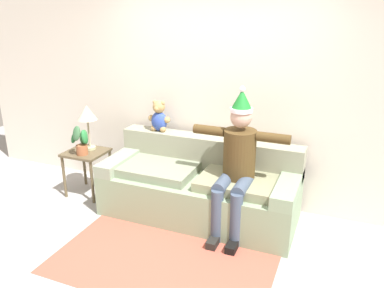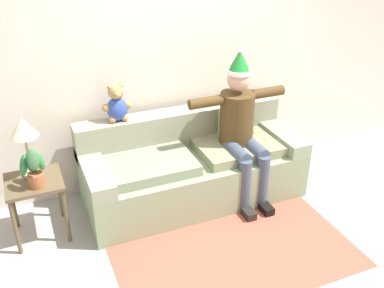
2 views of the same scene
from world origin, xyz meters
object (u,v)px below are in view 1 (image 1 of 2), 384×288
object	(u,v)px
table_lamp	(87,115)
teddy_bear	(159,117)
side_table	(87,159)
potted_plant	(81,141)
couch	(200,187)
person_seated	(237,161)

from	to	relation	value
table_lamp	teddy_bear	bearing A→B (deg)	16.22
table_lamp	side_table	bearing A→B (deg)	-89.52
table_lamp	potted_plant	size ratio (longest dim) A/B	1.47
couch	teddy_bear	xyz separation A→B (m)	(-0.65, 0.28, 0.68)
table_lamp	couch	bearing A→B (deg)	-1.11
person_seated	teddy_bear	world-z (taller)	person_seated
couch	person_seated	world-z (taller)	person_seated
couch	person_seated	distance (m)	0.67
couch	side_table	distance (m)	1.53
person_seated	table_lamp	distance (m)	2.00
couch	person_seated	xyz separation A→B (m)	(0.46, -0.16, 0.45)
couch	teddy_bear	size ratio (longest dim) A/B	5.75
teddy_bear	table_lamp	xyz separation A→B (m)	(-0.87, -0.25, 0.00)
side_table	couch	bearing A→B (deg)	2.39
person_seated	teddy_bear	distance (m)	1.22
person_seated	potted_plant	xyz separation A→B (m)	(-1.96, -0.00, -0.04)
side_table	potted_plant	xyz separation A→B (m)	(0.02, -0.10, 0.28)
teddy_bear	potted_plant	size ratio (longest dim) A/B	0.99
person_seated	side_table	xyz separation A→B (m)	(-1.98, 0.10, -0.32)
side_table	potted_plant	bearing A→B (deg)	-78.15
teddy_bear	person_seated	bearing A→B (deg)	-21.77
teddy_bear	table_lamp	world-z (taller)	teddy_bear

